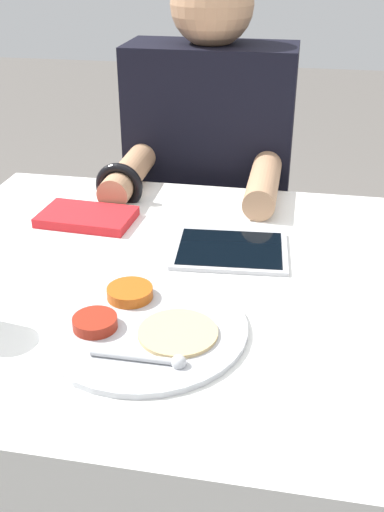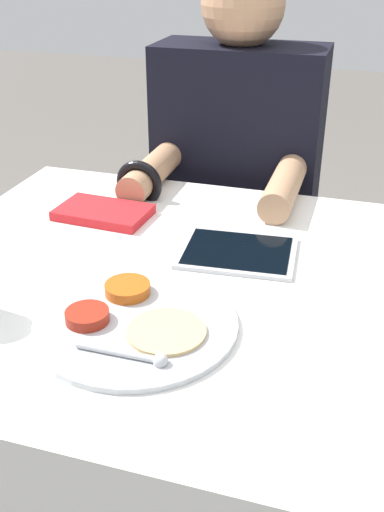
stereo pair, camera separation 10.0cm
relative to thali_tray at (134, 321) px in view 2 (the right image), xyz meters
name	(u,v)px [view 2 (the right image)]	position (x,y,z in m)	size (l,w,h in m)	color
dining_table	(210,440)	(0.08, 0.17, -0.39)	(1.14, 0.87, 0.76)	silver
thali_tray	(134,321)	(0.00, 0.00, 0.00)	(0.32, 0.32, 0.03)	#B7BABF
red_notebook	(103,213)	(-0.21, 0.36, 0.00)	(0.20, 0.13, 0.02)	silver
tablet_device	(238,252)	(0.10, 0.28, 0.00)	(0.23, 0.19, 0.01)	#B7B7BC
person_diner	(234,222)	(-0.02, 0.78, -0.18)	(0.43, 0.47, 1.25)	black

